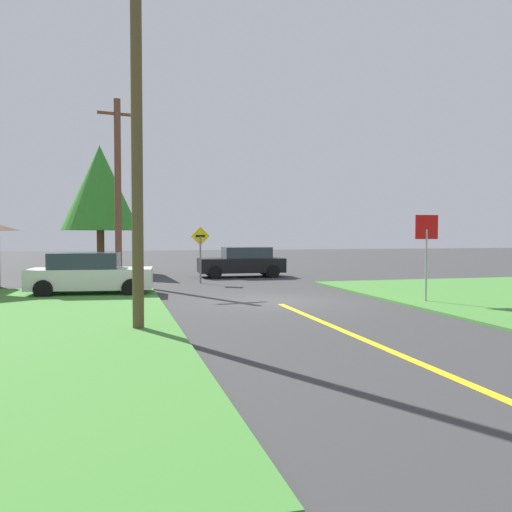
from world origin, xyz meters
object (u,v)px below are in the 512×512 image
object	(u,v)px
utility_pole_mid	(118,190)
oak_tree_left	(100,188)
direction_sign	(200,248)
stop_sign	(426,240)
parked_car_near_building	(90,274)
car_approaching_junction	(242,262)
utility_pole_near	(137,129)

from	to	relation	value
utility_pole_mid	oak_tree_left	xyz separation A→B (m)	(-1.00, 7.51, 0.67)
direction_sign	utility_pole_mid	bearing A→B (deg)	170.98
stop_sign	oak_tree_left	bearing A→B (deg)	-53.69
parked_car_near_building	direction_sign	xyz separation A→B (m)	(4.84, 3.89, 0.86)
direction_sign	car_approaching_junction	bearing A→B (deg)	49.41
stop_sign	utility_pole_near	xyz separation A→B (m)	(-9.58, -2.95, 2.70)
car_approaching_junction	direction_sign	bearing A→B (deg)	50.81
utility_pole_near	direction_sign	bearing A→B (deg)	74.64
parked_car_near_building	direction_sign	distance (m)	6.27
utility_pole_near	oak_tree_left	distance (m)	20.36
parked_car_near_building	utility_pole_mid	world-z (taller)	utility_pole_mid
car_approaching_junction	utility_pole_mid	size ratio (longest dim) A/B	0.54
direction_sign	parked_car_near_building	bearing A→B (deg)	-141.18
utility_pole_mid	direction_sign	xyz separation A→B (m)	(3.74, -0.59, -2.71)
direction_sign	stop_sign	bearing A→B (deg)	-56.07
stop_sign	direction_sign	size ratio (longest dim) A/B	1.10
stop_sign	direction_sign	world-z (taller)	stop_sign
utility_pole_near	utility_pole_mid	bearing A→B (deg)	91.74
stop_sign	car_approaching_junction	bearing A→B (deg)	-70.63
oak_tree_left	direction_sign	bearing A→B (deg)	-59.70
stop_sign	utility_pole_mid	world-z (taller)	utility_pole_mid
utility_pole_near	utility_pole_mid	distance (m)	12.81
utility_pole_mid	oak_tree_left	bearing A→B (deg)	97.56
stop_sign	utility_pole_mid	bearing A→B (deg)	-40.62
parked_car_near_building	oak_tree_left	distance (m)	12.73
car_approaching_junction	parked_car_near_building	bearing A→B (deg)	44.55
utility_pole_mid	oak_tree_left	distance (m)	7.61
car_approaching_junction	stop_sign	bearing A→B (deg)	106.74
stop_sign	direction_sign	xyz separation A→B (m)	(-6.23, 9.26, -0.44)
utility_pole_mid	oak_tree_left	world-z (taller)	utility_pole_mid
parked_car_near_building	car_approaching_junction	bearing A→B (deg)	48.67
parked_car_near_building	oak_tree_left	size ratio (longest dim) A/B	0.62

